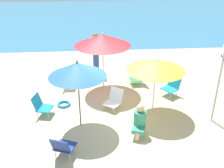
% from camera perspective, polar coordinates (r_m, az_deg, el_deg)
% --- Properties ---
extents(ground_plane, '(40.00, 40.00, 0.00)m').
position_cam_1_polar(ground_plane, '(8.43, 2.05, -5.57)').
color(ground_plane, '#D3BC8C').
extents(sea_water, '(40.00, 16.00, 0.01)m').
position_cam_1_polar(sea_water, '(21.37, -2.03, 14.26)').
color(sea_water, teal).
rests_on(sea_water, ground_plane).
extents(umbrella_blue, '(1.55, 1.55, 2.00)m').
position_cam_1_polar(umbrella_blue, '(6.94, -7.49, 3.13)').
color(umbrella_blue, '#4C4C51').
rests_on(umbrella_blue, ground_plane).
extents(umbrella_yellow, '(1.70, 1.70, 1.79)m').
position_cam_1_polar(umbrella_yellow, '(7.74, 9.49, 4.06)').
color(umbrella_yellow, silver).
rests_on(umbrella_yellow, ground_plane).
extents(umbrella_red, '(1.95, 1.95, 2.10)m').
position_cam_1_polar(umbrella_red, '(9.05, -2.02, 9.51)').
color(umbrella_red, silver).
rests_on(umbrella_red, ground_plane).
extents(beach_chair_a, '(0.70, 0.72, 0.64)m').
position_cam_1_polar(beach_chair_a, '(8.39, 0.47, -3.29)').
color(beach_chair_a, white).
rests_on(beach_chair_a, ground_plane).
extents(beach_chair_b, '(0.72, 0.71, 0.63)m').
position_cam_1_polar(beach_chair_b, '(9.36, 12.75, -0.46)').
color(beach_chair_b, teal).
rests_on(beach_chair_b, ground_plane).
extents(beach_chair_c, '(0.60, 0.52, 0.61)m').
position_cam_1_polar(beach_chair_c, '(9.97, 5.81, 1.58)').
color(beach_chair_c, '#33934C').
rests_on(beach_chair_c, ground_plane).
extents(beach_chair_d, '(0.55, 0.54, 0.61)m').
position_cam_1_polar(beach_chair_d, '(9.75, -9.96, 0.76)').
color(beach_chair_d, white).
rests_on(beach_chair_d, ground_plane).
extents(beach_chair_e, '(0.62, 0.58, 0.65)m').
position_cam_1_polar(beach_chair_e, '(8.31, -15.08, -4.43)').
color(beach_chair_e, teal).
rests_on(beach_chair_e, ground_plane).
extents(beach_chair_f, '(0.62, 0.66, 0.63)m').
position_cam_1_polar(beach_chair_f, '(6.57, -10.57, -13.09)').
color(beach_chair_f, navy).
rests_on(beach_chair_f, ground_plane).
extents(person_a, '(0.29, 0.29, 1.71)m').
position_cam_1_polar(person_a, '(10.63, -3.51, 6.63)').
color(person_a, '#2D519E').
rests_on(person_a, ground_plane).
extents(person_b, '(0.44, 0.56, 0.91)m').
position_cam_1_polar(person_b, '(7.16, 5.97, -7.75)').
color(person_b, '#389970').
rests_on(person_b, ground_plane).
extents(warning_sign, '(0.13, 0.48, 2.31)m').
position_cam_1_polar(warning_sign, '(7.79, 22.34, 1.82)').
color(warning_sign, '#ADADB2').
rests_on(warning_sign, ground_plane).
extents(swim_ring, '(0.44, 0.44, 0.08)m').
position_cam_1_polar(swim_ring, '(8.79, -10.36, -4.28)').
color(swim_ring, '#238CD8').
rests_on(swim_ring, ground_plane).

